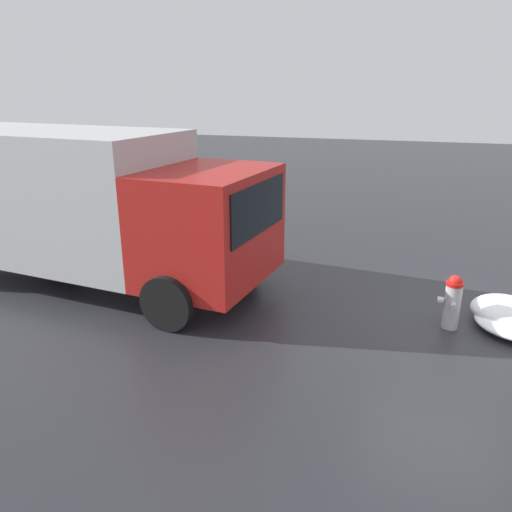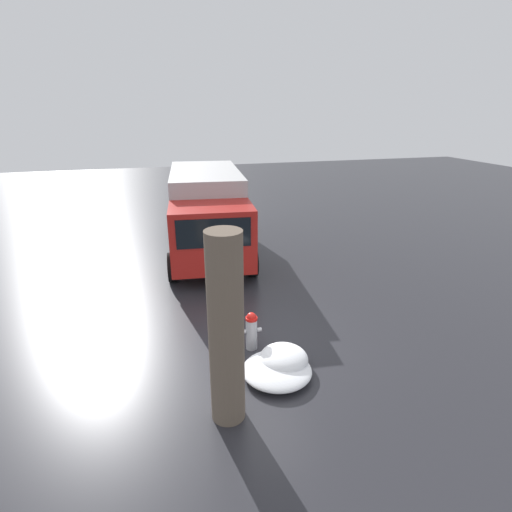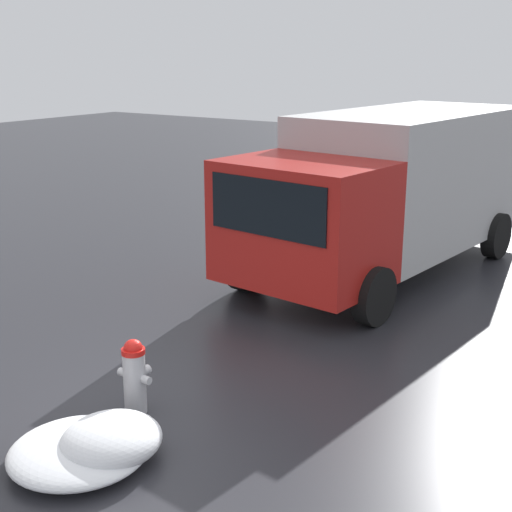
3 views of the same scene
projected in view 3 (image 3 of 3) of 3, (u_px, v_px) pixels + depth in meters
ground_plane at (136, 412)px, 8.11m from camera, size 60.00×60.00×0.00m
fire_hydrant at (135, 375)px, 7.99m from camera, size 0.36×0.46×0.89m
delivery_truck at (392, 186)px, 12.99m from camera, size 7.20×3.32×2.89m
snow_pile_by_hydrant at (111, 440)px, 7.13m from camera, size 1.05×1.00×0.42m
snow_pile_curbside at (79, 451)px, 7.09m from camera, size 1.41×1.40×0.25m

